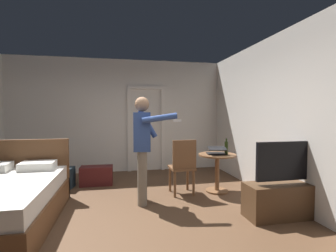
# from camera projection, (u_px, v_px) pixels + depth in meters

# --- Properties ---
(ground_plane) EXTENTS (6.44, 6.44, 0.00)m
(ground_plane) POSITION_uv_depth(u_px,v_px,m) (121.00, 222.00, 3.26)
(ground_plane) COLOR brown
(wall_back) EXTENTS (5.37, 0.12, 2.77)m
(wall_back) POSITION_uv_depth(u_px,v_px,m) (119.00, 116.00, 6.11)
(wall_back) COLOR silver
(wall_back) RESTS_ON ground_plane
(wall_right) EXTENTS (0.12, 6.09, 2.77)m
(wall_right) POSITION_uv_depth(u_px,v_px,m) (296.00, 118.00, 3.71)
(wall_right) COLOR silver
(wall_right) RESTS_ON ground_plane
(doorway_frame) EXTENTS (0.93, 0.08, 2.13)m
(doorway_frame) POSITION_uv_depth(u_px,v_px,m) (146.00, 122.00, 6.17)
(doorway_frame) COLOR white
(doorway_frame) RESTS_ON ground_plane
(tv_flatscreen) EXTENTS (1.14, 0.40, 1.06)m
(tv_flatscreen) POSITION_uv_depth(u_px,v_px,m) (285.00, 195.00, 3.43)
(tv_flatscreen) COLOR #4C331E
(tv_flatscreen) RESTS_ON ground_plane
(side_table) EXTENTS (0.69, 0.69, 0.70)m
(side_table) POSITION_uv_depth(u_px,v_px,m) (217.00, 166.00, 4.52)
(side_table) COLOR brown
(side_table) RESTS_ON ground_plane
(laptop) EXTENTS (0.38, 0.38, 0.15)m
(laptop) POSITION_uv_depth(u_px,v_px,m) (216.00, 152.00, 4.46)
(laptop) COLOR black
(laptop) RESTS_ON side_table
(bottle_on_table) EXTENTS (0.06, 0.06, 0.30)m
(bottle_on_table) POSITION_uv_depth(u_px,v_px,m) (226.00, 148.00, 4.45)
(bottle_on_table) COLOR #283511
(bottle_on_table) RESTS_ON side_table
(wooden_chair) EXTENTS (0.44, 0.44, 0.99)m
(wooden_chair) POSITION_uv_depth(u_px,v_px,m) (183.00, 164.00, 4.34)
(wooden_chair) COLOR brown
(wooden_chair) RESTS_ON ground_plane
(person_blue_shirt) EXTENTS (0.72, 0.61, 1.71)m
(person_blue_shirt) POSITION_uv_depth(u_px,v_px,m) (143.00, 142.00, 3.93)
(person_blue_shirt) COLOR gray
(person_blue_shirt) RESTS_ON ground_plane
(suitcase_dark) EXTENTS (0.53, 0.44, 0.40)m
(suitcase_dark) POSITION_uv_depth(u_px,v_px,m) (60.00, 178.00, 4.72)
(suitcase_dark) COLOR #1E2D38
(suitcase_dark) RESTS_ON ground_plane
(suitcase_small) EXTENTS (0.64, 0.33, 0.38)m
(suitcase_small) POSITION_uv_depth(u_px,v_px,m) (97.00, 176.00, 4.96)
(suitcase_small) COLOR #4C1919
(suitcase_small) RESTS_ON ground_plane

